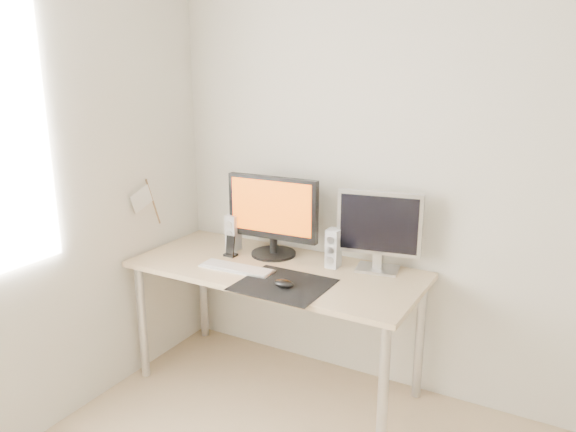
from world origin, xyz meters
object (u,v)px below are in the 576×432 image
at_px(second_monitor, 379,228).
at_px(speaker_left, 233,232).
at_px(main_monitor, 273,213).
at_px(speaker_right, 333,248).
at_px(desk, 276,280).
at_px(phone_dock, 230,250).
at_px(mouse, 284,284).
at_px(keyboard, 237,268).

distance_m(second_monitor, speaker_left, 0.89).
xyz_separation_m(main_monitor, speaker_right, (0.38, -0.00, -0.15)).
height_order(desk, phone_dock, phone_dock).
distance_m(desk, speaker_right, 0.36).
bearing_deg(second_monitor, mouse, -125.10).
bearing_deg(speaker_left, main_monitor, 6.29).
height_order(mouse, desk, mouse).
height_order(main_monitor, speaker_left, main_monitor).
height_order(main_monitor, phone_dock, main_monitor).
xyz_separation_m(mouse, second_monitor, (0.32, 0.46, 0.22)).
distance_m(main_monitor, speaker_right, 0.41).
bearing_deg(main_monitor, second_monitor, 6.40).
xyz_separation_m(speaker_right, keyboard, (-0.44, -0.29, -0.10)).
distance_m(mouse, keyboard, 0.36).
bearing_deg(desk, keyboard, -142.13).
distance_m(mouse, speaker_left, 0.66).
height_order(second_monitor, phone_dock, second_monitor).
bearing_deg(desk, phone_dock, 174.69).
height_order(speaker_right, keyboard, speaker_right).
bearing_deg(main_monitor, mouse, -52.93).
xyz_separation_m(mouse, speaker_right, (0.09, 0.39, 0.08)).
xyz_separation_m(desk, speaker_left, (-0.37, 0.13, 0.19)).
xyz_separation_m(speaker_right, phone_dock, (-0.59, -0.13, -0.07)).
distance_m(main_monitor, keyboard, 0.39).
relative_size(speaker_right, keyboard, 0.51).
relative_size(second_monitor, keyboard, 1.06).
xyz_separation_m(mouse, keyboard, (-0.35, 0.10, -0.02)).
height_order(main_monitor, speaker_right, main_monitor).
bearing_deg(phone_dock, desk, -5.31).
bearing_deg(desk, mouse, -51.95).
bearing_deg(keyboard, speaker_right, 33.37).
distance_m(second_monitor, phone_dock, 0.87).
xyz_separation_m(desk, keyboard, (-0.17, -0.13, 0.09)).
height_order(speaker_right, phone_dock, speaker_right).
relative_size(main_monitor, phone_dock, 4.58).
bearing_deg(phone_dock, speaker_left, 115.41).
xyz_separation_m(main_monitor, second_monitor, (0.61, 0.07, -0.01)).
relative_size(mouse, second_monitor, 0.24).
height_order(keyboard, phone_dock, phone_dock).
height_order(mouse, second_monitor, second_monitor).
relative_size(mouse, speaker_right, 0.51).
bearing_deg(keyboard, mouse, -15.51).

